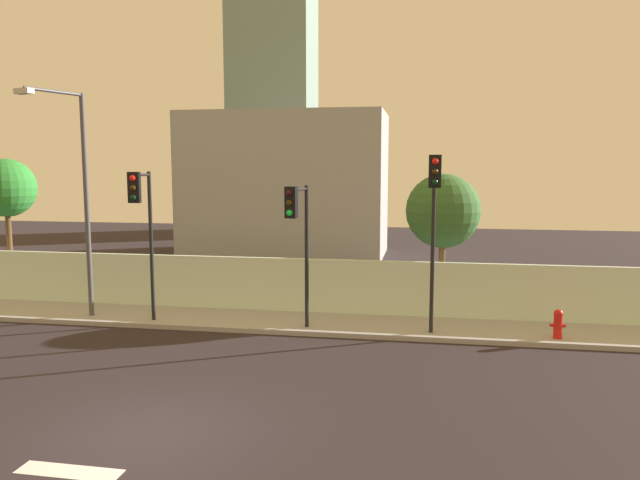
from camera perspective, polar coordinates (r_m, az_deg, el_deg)
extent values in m
plane|color=#282124|center=(12.46, -15.88, -17.16)|extent=(80.00, 80.00, 0.00)
cube|color=#9F9F9F|center=(19.72, -5.46, -7.63)|extent=(36.00, 2.40, 0.15)
cube|color=silver|center=(20.72, -4.55, -4.14)|extent=(36.00, 0.18, 1.80)
cube|color=silver|center=(11.53, -22.51, -19.47)|extent=(1.81, 0.46, 0.01)
cylinder|color=black|center=(17.90, 10.57, -0.50)|extent=(0.12, 0.12, 5.20)
cylinder|color=black|center=(17.33, 10.77, 7.54)|extent=(0.08, 0.84, 0.08)
cube|color=black|center=(16.91, 10.77, 6.37)|extent=(0.34, 0.20, 0.90)
sphere|color=red|center=(16.79, 10.79, 7.28)|extent=(0.18, 0.18, 0.18)
sphere|color=#33260A|center=(16.79, 10.77, 6.33)|extent=(0.18, 0.18, 0.18)
sphere|color=black|center=(16.80, 10.75, 5.37)|extent=(0.18, 0.18, 0.18)
cylinder|color=black|center=(19.84, -15.60, -0.60)|extent=(0.12, 0.12, 4.72)
cylinder|color=black|center=(19.04, -16.45, 5.89)|extent=(0.25, 1.35, 0.08)
cube|color=black|center=(18.41, -17.08, 4.75)|extent=(0.36, 0.24, 0.90)
sphere|color=red|center=(18.29, -17.24, 5.58)|extent=(0.18, 0.18, 0.18)
sphere|color=#33260A|center=(18.29, -17.21, 4.71)|extent=(0.18, 0.18, 0.18)
sphere|color=black|center=(18.31, -17.18, 3.83)|extent=(0.18, 0.18, 0.18)
cylinder|color=black|center=(18.30, -1.26, -1.61)|extent=(0.12, 0.12, 4.32)
cylinder|color=black|center=(17.62, -1.99, 4.79)|extent=(0.31, 1.06, 0.08)
cube|color=black|center=(17.15, -2.72, 3.55)|extent=(0.38, 0.27, 0.90)
sphere|color=black|center=(17.03, -2.90, 4.44)|extent=(0.18, 0.18, 0.18)
sphere|color=#33260A|center=(17.05, -2.90, 3.50)|extent=(0.18, 0.18, 0.18)
sphere|color=#19F24C|center=(17.07, -2.89, 2.56)|extent=(0.18, 0.18, 0.18)
cylinder|color=#4C4C51|center=(20.97, -21.10, 2.94)|extent=(0.16, 0.16, 7.17)
cylinder|color=#4C4C51|center=(20.38, -23.75, 12.68)|extent=(0.70, 2.00, 0.10)
cube|color=beige|center=(19.73, -26.10, 12.48)|extent=(0.64, 0.41, 0.16)
cylinder|color=red|center=(18.70, 21.48, -7.60)|extent=(0.24, 0.24, 0.68)
sphere|color=red|center=(18.61, 21.53, -6.48)|extent=(0.26, 0.26, 0.26)
cylinder|color=red|center=(18.66, 20.97, -7.51)|extent=(0.10, 0.09, 0.09)
cylinder|color=red|center=(18.73, 21.99, -7.50)|extent=(0.10, 0.09, 0.09)
cylinder|color=brown|center=(26.75, -27.16, -0.78)|extent=(0.21, 0.21, 3.58)
sphere|color=#2D8730|center=(26.56, -27.45, 4.38)|extent=(2.26, 2.26, 2.26)
cylinder|color=brown|center=(21.47, 11.37, -2.91)|extent=(0.22, 0.22, 2.81)
sphere|color=#36652F|center=(21.21, 11.51, 2.70)|extent=(2.55, 2.55, 2.55)
cube|color=#9C9C9C|center=(34.60, -3.20, 5.23)|extent=(11.17, 6.00, 7.98)
cube|color=gray|center=(47.94, -4.47, 17.52)|extent=(6.10, 5.00, 27.65)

